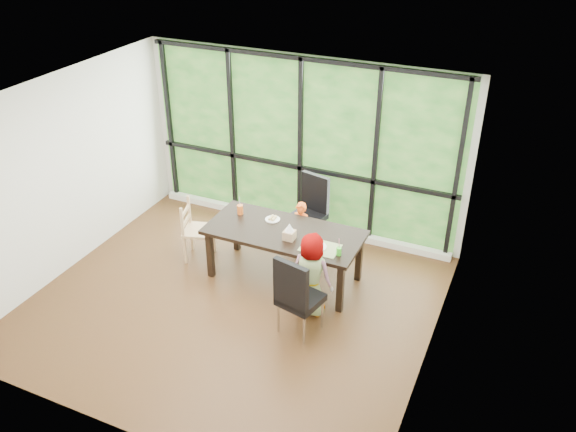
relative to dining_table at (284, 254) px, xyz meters
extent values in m
plane|color=black|center=(-0.37, -0.79, -0.38)|extent=(5.00, 5.00, 0.00)
plane|color=silver|center=(-0.37, 1.46, 0.98)|extent=(5.00, 0.00, 5.00)
cube|color=#194518|center=(-0.37, 1.44, 0.98)|extent=(4.80, 0.02, 2.65)
cube|color=silver|center=(-0.37, 1.36, -0.33)|extent=(4.80, 0.12, 0.10)
cube|color=black|center=(0.00, 0.00, 0.00)|extent=(2.13, 1.08, 0.75)
cube|color=black|center=(-0.05, 0.92, 0.17)|extent=(0.55, 0.55, 1.08)
cube|color=black|center=(0.63, -0.92, 0.17)|extent=(0.55, 0.55, 1.08)
cube|color=tan|center=(-1.32, -0.04, 0.08)|extent=(0.50, 0.52, 0.90)
imported|color=#FF5A17|center=(0.00, 0.57, 0.06)|extent=(0.34, 0.24, 0.88)
imported|color=gray|center=(0.61, -0.53, 0.19)|extent=(0.58, 0.41, 1.12)
cube|color=tan|center=(0.59, -0.19, 0.38)|extent=(0.48, 0.35, 0.01)
cylinder|color=white|center=(-0.26, 0.20, 0.38)|extent=(0.20, 0.20, 0.01)
cylinder|color=white|center=(0.53, -0.20, 0.38)|extent=(0.27, 0.27, 0.02)
cylinder|color=orange|center=(-0.75, 0.17, 0.44)|extent=(0.08, 0.08, 0.13)
cylinder|color=green|center=(0.85, -0.25, 0.43)|extent=(0.07, 0.07, 0.10)
cube|color=tan|center=(0.15, -0.16, 0.44)|extent=(0.14, 0.14, 0.12)
cylinder|color=white|center=(-0.75, 0.17, 0.55)|extent=(0.01, 0.04, 0.20)
cylinder|color=pink|center=(0.85, -0.25, 0.52)|extent=(0.01, 0.04, 0.20)
cone|color=white|center=(0.15, -0.16, 0.55)|extent=(0.12, 0.12, 0.11)
camera|label=1|loc=(2.79, -6.10, 4.43)|focal=37.02mm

